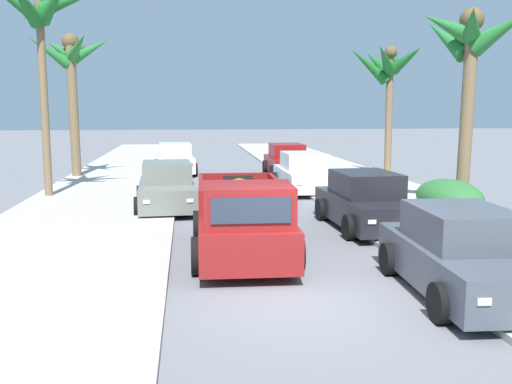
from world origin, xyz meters
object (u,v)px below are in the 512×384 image
(pickup_truck, at_px, (243,220))
(palm_tree_right_fore, at_px, (471,48))
(car_left_mid, at_px, (304,174))
(car_left_far, at_px, (175,159))
(palm_tree_left_mid, at_px, (388,68))
(palm_tree_right_mid, at_px, (41,13))
(car_left_near, at_px, (287,161))
(car_right_far, at_px, (462,255))
(hedge_bush, at_px, (449,197))
(palm_tree_left_fore, at_px, (71,64))
(car_right_near, at_px, (366,202))
(car_right_mid, at_px, (167,188))

(pickup_truck, relative_size, palm_tree_right_fore, 0.84)
(car_left_mid, relative_size, palm_tree_right_fore, 0.69)
(car_left_mid, height_order, car_left_far, same)
(palm_tree_left_mid, distance_m, palm_tree_right_mid, 14.72)
(car_left_near, xyz_separation_m, car_right_far, (-0.07, -18.33, 0.00))
(palm_tree_left_mid, bearing_deg, hedge_bush, -97.01)
(palm_tree_left_fore, distance_m, palm_tree_right_fore, 17.41)
(car_left_far, xyz_separation_m, palm_tree_right_mid, (-4.35, -7.68, 5.81))
(car_left_near, xyz_separation_m, car_left_far, (-5.43, 1.41, 0.00))
(car_left_far, relative_size, palm_tree_right_fore, 0.70)
(car_right_near, bearing_deg, palm_tree_left_fore, 128.52)
(pickup_truck, xyz_separation_m, palm_tree_left_mid, (7.87, 13.18, 4.21))
(car_right_mid, relative_size, palm_tree_left_fore, 0.65)
(pickup_truck, xyz_separation_m, palm_tree_right_mid, (-6.15, 8.94, 5.71))
(car_right_near, relative_size, car_right_mid, 1.00)
(car_left_near, height_order, hedge_bush, car_left_near)
(pickup_truck, distance_m, car_left_near, 15.64)
(pickup_truck, relative_size, car_left_near, 1.23)
(car_right_far, bearing_deg, car_left_mid, 91.00)
(car_left_mid, distance_m, palm_tree_left_fore, 12.03)
(palm_tree_left_fore, bearing_deg, car_left_near, 0.30)
(palm_tree_right_fore, relative_size, palm_tree_right_mid, 0.82)
(palm_tree_right_fore, bearing_deg, car_right_far, -116.61)
(car_right_near, height_order, palm_tree_left_fore, palm_tree_left_fore)
(car_left_far, bearing_deg, car_left_near, -14.52)
(car_left_near, distance_m, palm_tree_left_fore, 10.98)
(pickup_truck, distance_m, palm_tree_right_fore, 9.53)
(car_left_mid, xyz_separation_m, palm_tree_left_mid, (4.53, 3.50, 4.31))
(car_left_near, height_order, palm_tree_left_mid, palm_tree_left_mid)
(palm_tree_left_mid, bearing_deg, car_left_mid, -142.27)
(pickup_truck, bearing_deg, palm_tree_right_mid, 124.50)
(car_left_mid, bearing_deg, car_right_mid, -146.46)
(car_right_far, bearing_deg, car_left_far, 105.19)
(pickup_truck, xyz_separation_m, palm_tree_left_fore, (-6.35, 15.16, 4.44))
(car_right_near, distance_m, car_left_far, 15.02)
(pickup_truck, xyz_separation_m, car_left_far, (-1.79, 16.62, -0.10))
(hedge_bush, bearing_deg, car_left_far, 124.56)
(car_left_far, bearing_deg, palm_tree_right_fore, -53.31)
(car_right_mid, height_order, palm_tree_left_mid, palm_tree_left_mid)
(palm_tree_left_mid, bearing_deg, palm_tree_right_fore, -93.58)
(car_right_mid, xyz_separation_m, car_right_far, (5.42, -9.34, 0.00))
(palm_tree_right_mid, distance_m, hedge_bush, 15.00)
(pickup_truck, relative_size, palm_tree_left_fore, 0.79)
(car_right_far, bearing_deg, palm_tree_left_fore, 118.50)
(car_right_mid, bearing_deg, car_right_far, -59.89)
(car_left_near, bearing_deg, palm_tree_right_fore, -71.20)
(pickup_truck, distance_m, car_right_near, 4.48)
(car_right_far, xyz_separation_m, palm_tree_right_mid, (-9.71, 12.05, 5.81))
(car_right_near, relative_size, car_left_mid, 1.01)
(palm_tree_left_mid, bearing_deg, car_right_near, -111.84)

